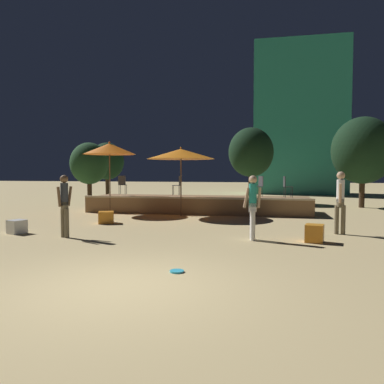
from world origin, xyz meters
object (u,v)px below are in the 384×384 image
at_px(bistro_chair_2, 122,183).
at_px(frisbee_disc, 177,271).
at_px(cube_seat_2, 106,217).
at_px(cube_seat_1, 17,227).
at_px(bistro_chair_0, 259,184).
at_px(background_tree_1, 107,161).
at_px(patio_umbrella_0, 109,149).
at_px(person_2, 340,199).
at_px(background_tree_3, 363,150).
at_px(bistro_chair_3, 286,185).
at_px(person_0, 253,205).
at_px(background_tree_0, 89,164).
at_px(cube_seat_0, 314,233).
at_px(patio_umbrella_1, 181,154).
at_px(person_1, 65,203).
at_px(background_tree_2, 251,152).
at_px(bistro_chair_1, 178,183).

height_order(bistro_chair_2, frisbee_disc, bistro_chair_2).
height_order(cube_seat_2, bistro_chair_2, bistro_chair_2).
distance_m(cube_seat_1, bistro_chair_2, 7.21).
bearing_deg(bistro_chair_0, background_tree_1, -164.27).
xyz_separation_m(patio_umbrella_0, cube_seat_1, (-0.49, -5.77, -2.70)).
bearing_deg(cube_seat_2, patio_umbrella_0, 111.47).
height_order(person_2, background_tree_3, background_tree_3).
relative_size(cube_seat_2, background_tree_1, 0.17).
bearing_deg(bistro_chair_3, person_0, 159.73).
relative_size(bistro_chair_0, bistro_chair_2, 1.00).
bearing_deg(background_tree_3, background_tree_0, 179.80).
xyz_separation_m(cube_seat_0, bistro_chair_2, (-8.19, 6.77, 1.09)).
bearing_deg(patio_umbrella_0, cube_seat_0, -33.39).
relative_size(patio_umbrella_0, cube_seat_1, 5.60).
bearing_deg(patio_umbrella_1, bistro_chair_2, 153.92).
bearing_deg(person_1, patio_umbrella_1, 95.55).
bearing_deg(cube_seat_0, bistro_chair_0, 104.28).
xyz_separation_m(bistro_chair_0, background_tree_2, (-0.66, 6.21, 1.71)).
height_order(bistro_chair_1, background_tree_2, background_tree_2).
distance_m(cube_seat_1, background_tree_0, 11.56).
bearing_deg(person_2, bistro_chair_1, 152.59).
xyz_separation_m(person_0, background_tree_3, (5.21, 10.56, 2.00)).
xyz_separation_m(cube_seat_2, bistro_chair_3, (6.53, 3.75, 1.11)).
xyz_separation_m(frisbee_disc, background_tree_3, (6.46, 14.16, 2.96)).
height_order(patio_umbrella_0, bistro_chair_3, patio_umbrella_0).
relative_size(bistro_chair_0, background_tree_1, 0.22).
bearing_deg(bistro_chair_3, person_1, 126.78).
relative_size(person_0, bistro_chair_2, 1.98).
distance_m(cube_seat_0, person_1, 6.99).
height_order(person_2, background_tree_2, background_tree_2).
distance_m(cube_seat_0, cube_seat_1, 8.74).
distance_m(cube_seat_0, bistro_chair_0, 6.63).
xyz_separation_m(cube_seat_2, background_tree_1, (-6.59, 14.69, 2.46)).
relative_size(patio_umbrella_0, frisbee_disc, 12.06).
relative_size(patio_umbrella_1, person_0, 1.64).
height_order(patio_umbrella_0, background_tree_0, background_tree_0).
bearing_deg(background_tree_2, bistro_chair_3, -74.55).
xyz_separation_m(person_2, background_tree_0, (-12.76, 9.11, 1.30)).
xyz_separation_m(cube_seat_1, person_2, (9.63, 1.81, 0.86)).
height_order(patio_umbrella_0, person_1, patio_umbrella_0).
bearing_deg(person_1, bistro_chair_0, 77.79).
height_order(person_2, background_tree_1, background_tree_1).
distance_m(cube_seat_0, cube_seat_2, 7.37).
relative_size(person_1, background_tree_3, 0.38).
relative_size(person_1, bistro_chair_0, 1.99).
distance_m(person_1, background_tree_0, 12.38).
bearing_deg(background_tree_3, frisbee_disc, -114.53).
distance_m(cube_seat_1, bistro_chair_1, 7.88).
height_order(cube_seat_2, frisbee_disc, cube_seat_2).
bearing_deg(person_0, background_tree_1, 27.42).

